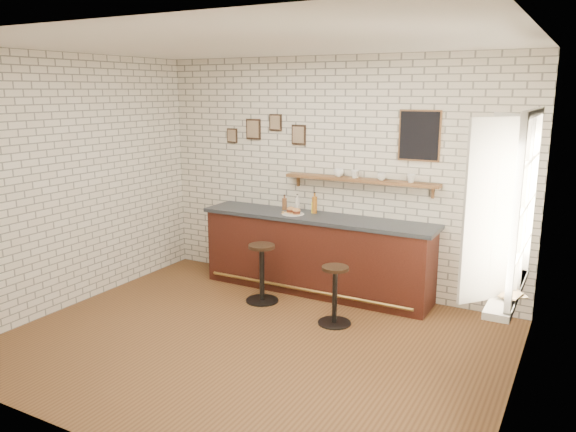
% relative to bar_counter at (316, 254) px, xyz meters
% --- Properties ---
extents(ground, '(5.00, 5.00, 0.00)m').
position_rel_bar_counter_xyz_m(ground, '(0.09, -1.70, -0.51)').
color(ground, brown).
rests_on(ground, ground).
extents(bar_counter, '(3.10, 0.65, 1.01)m').
position_rel_bar_counter_xyz_m(bar_counter, '(0.00, 0.00, 0.00)').
color(bar_counter, '#411911').
rests_on(bar_counter, ground).
extents(sandwich_plate, '(0.28, 0.28, 0.01)m').
position_rel_bar_counter_xyz_m(sandwich_plate, '(-0.31, -0.06, 0.51)').
color(sandwich_plate, white).
rests_on(sandwich_plate, bar_counter).
extents(ciabatta_sandwich, '(0.24, 0.17, 0.08)m').
position_rel_bar_counter_xyz_m(ciabatta_sandwich, '(-0.30, -0.06, 0.55)').
color(ciabatta_sandwich, tan).
rests_on(ciabatta_sandwich, sandwich_plate).
extents(potato_chips, '(0.27, 0.19, 0.00)m').
position_rel_bar_counter_xyz_m(potato_chips, '(-0.32, -0.06, 0.52)').
color(potato_chips, '#EEB354').
rests_on(potato_chips, sandwich_plate).
extents(bitters_bottle_brown, '(0.06, 0.06, 0.20)m').
position_rel_bar_counter_xyz_m(bitters_bottle_brown, '(-0.54, 0.13, 0.59)').
color(bitters_bottle_brown, brown).
rests_on(bitters_bottle_brown, bar_counter).
extents(bitters_bottle_white, '(0.06, 0.06, 0.23)m').
position_rel_bar_counter_xyz_m(bitters_bottle_white, '(-0.35, 0.13, 0.60)').
color(bitters_bottle_white, silver).
rests_on(bitters_bottle_white, bar_counter).
extents(bitters_bottle_amber, '(0.07, 0.07, 0.28)m').
position_rel_bar_counter_xyz_m(bitters_bottle_amber, '(-0.10, 0.13, 0.62)').
color(bitters_bottle_amber, '#A5601A').
rests_on(bitters_bottle_amber, bar_counter).
extents(condiment_bottle_yellow, '(0.06, 0.06, 0.19)m').
position_rel_bar_counter_xyz_m(condiment_bottle_yellow, '(-0.11, 0.13, 0.58)').
color(condiment_bottle_yellow, yellow).
rests_on(condiment_bottle_yellow, bar_counter).
extents(bar_stool_left, '(0.41, 0.41, 0.73)m').
position_rel_bar_counter_xyz_m(bar_stool_left, '(-0.43, -0.64, -0.12)').
color(bar_stool_left, black).
rests_on(bar_stool_left, ground).
extents(bar_stool_right, '(0.38, 0.38, 0.67)m').
position_rel_bar_counter_xyz_m(bar_stool_right, '(0.64, -0.85, -0.15)').
color(bar_stool_right, black).
rests_on(bar_stool_right, ground).
extents(wall_shelf, '(2.00, 0.18, 0.18)m').
position_rel_bar_counter_xyz_m(wall_shelf, '(0.49, 0.20, 0.97)').
color(wall_shelf, brown).
rests_on(wall_shelf, ground).
extents(shelf_cup_a, '(0.14, 0.14, 0.10)m').
position_rel_bar_counter_xyz_m(shelf_cup_a, '(0.21, 0.20, 1.04)').
color(shelf_cup_a, white).
rests_on(shelf_cup_a, wall_shelf).
extents(shelf_cup_b, '(0.14, 0.14, 0.10)m').
position_rel_bar_counter_xyz_m(shelf_cup_b, '(0.43, 0.20, 1.04)').
color(shelf_cup_b, white).
rests_on(shelf_cup_b, wall_shelf).
extents(shelf_cup_c, '(0.13, 0.13, 0.09)m').
position_rel_bar_counter_xyz_m(shelf_cup_c, '(0.78, 0.20, 1.04)').
color(shelf_cup_c, white).
rests_on(shelf_cup_c, wall_shelf).
extents(shelf_cup_d, '(0.12, 0.12, 0.10)m').
position_rel_bar_counter_xyz_m(shelf_cup_d, '(1.14, 0.20, 1.04)').
color(shelf_cup_d, white).
rests_on(shelf_cup_d, wall_shelf).
extents(back_wall_decor, '(2.96, 0.02, 0.56)m').
position_rel_bar_counter_xyz_m(back_wall_decor, '(0.32, 0.28, 1.54)').
color(back_wall_decor, black).
rests_on(back_wall_decor, ground).
extents(window_sill, '(0.20, 1.35, 0.06)m').
position_rel_bar_counter_xyz_m(window_sill, '(2.49, -1.40, 0.39)').
color(window_sill, white).
rests_on(window_sill, ground).
extents(casement_window, '(0.40, 1.30, 1.56)m').
position_rel_bar_counter_xyz_m(casement_window, '(2.45, -1.40, 1.14)').
color(casement_window, white).
rests_on(casement_window, ground).
extents(book_lower, '(0.27, 0.28, 0.02)m').
position_rel_bar_counter_xyz_m(book_lower, '(2.47, -1.63, 0.43)').
color(book_lower, tan).
rests_on(book_lower, window_sill).
extents(book_upper, '(0.18, 0.22, 0.02)m').
position_rel_bar_counter_xyz_m(book_upper, '(2.47, -1.66, 0.45)').
color(book_upper, tan).
rests_on(book_upper, book_lower).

